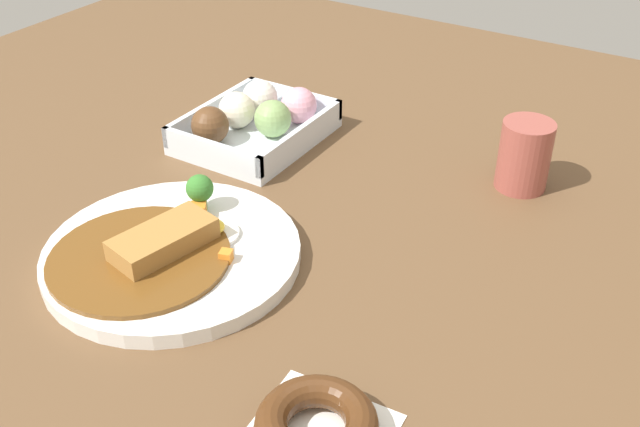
{
  "coord_description": "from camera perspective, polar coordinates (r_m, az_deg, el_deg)",
  "views": [
    {
      "loc": [
        0.57,
        0.45,
        0.5
      ],
      "look_at": [
        -0.03,
        0.07,
        0.03
      ],
      "focal_mm": 41.65,
      "sensor_mm": 36.0,
      "label": 1
    }
  ],
  "objects": [
    {
      "name": "coffee_mug",
      "position": [
        0.98,
        15.43,
        4.33
      ],
      "size": [
        0.07,
        0.07,
        0.09
      ],
      "primitive_type": "cylinder",
      "color": "#9E4C42",
      "rests_on": "ground_plane"
    },
    {
      "name": "ground_plane",
      "position": [
        0.89,
        -5.21,
        -1.28
      ],
      "size": [
        1.6,
        1.6,
        0.0
      ],
      "primitive_type": "plane",
      "color": "brown"
    },
    {
      "name": "donut_box",
      "position": [
        1.08,
        -4.94,
        7.14
      ],
      "size": [
        0.21,
        0.17,
        0.07
      ],
      "color": "silver",
      "rests_on": "ground_plane"
    },
    {
      "name": "chocolate_ring_donut",
      "position": [
        0.64,
        -0.27,
        -16.04
      ],
      "size": [
        0.12,
        0.12,
        0.03
      ],
      "color": "white",
      "rests_on": "ground_plane"
    },
    {
      "name": "curry_plate",
      "position": [
        0.84,
        -11.5,
        -2.88
      ],
      "size": [
        0.29,
        0.29,
        0.06
      ],
      "color": "white",
      "rests_on": "ground_plane"
    }
  ]
}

